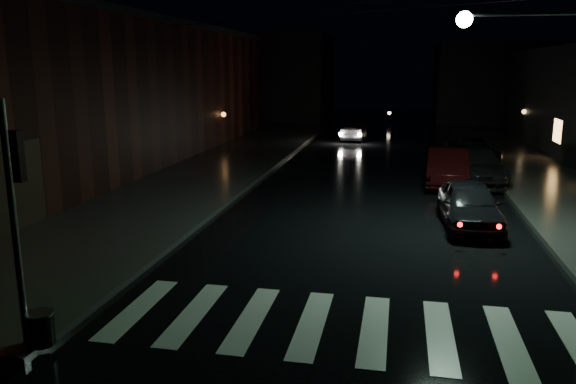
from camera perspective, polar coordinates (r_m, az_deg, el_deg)
The scene contains 13 objects.
ground at distance 11.26m, azimuth -10.48°, elevation -13.08°, with size 120.00×120.00×0.00m, color black.
sidewalk_left at distance 25.48m, azimuth -9.42°, elevation 1.60°, with size 6.00×44.00×0.15m, color #282826.
sidewalk_right at distance 24.64m, azimuth 25.32°, elevation 0.19°, with size 4.00×44.00×0.15m, color #282826.
building_left at distance 30.00m, azimuth -21.07°, elevation 9.17°, with size 10.00×36.00×7.00m, color black.
building_far_left at distance 56.15m, azimuth -3.16°, elevation 11.66°, with size 14.00×10.00×8.00m, color black.
building_far_right at distance 55.35m, azimuth 22.12°, elevation 10.25°, with size 14.00×10.00×7.00m, color black.
crosswalk at distance 11.05m, azimuth 5.58°, elevation -13.41°, with size 9.00×3.00×0.01m, color beige.
signal_pole_corner at distance 10.51m, azimuth -24.84°, elevation -6.91°, with size 0.68×0.61×4.20m.
parked_car_a at distance 18.12m, azimuth 17.94°, elevation -1.24°, with size 1.67×4.15×1.41m, color black.
parked_car_b at distance 24.37m, azimuth 15.91°, elevation 2.45°, with size 1.62×4.65×1.53m, color black.
parked_car_c at distance 25.29m, azimuth 18.42°, elevation 2.63°, with size 2.14×5.26×1.53m, color black.
parked_car_d at distance 30.24m, azimuth 18.20°, elevation 3.96°, with size 2.17×4.71×1.31m, color black.
oncoming_car at distance 38.61m, azimuth 6.72°, elevation 6.24°, with size 1.39×3.99×1.31m, color black.
Camera 1 is at (3.90, -9.40, 4.83)m, focal length 35.00 mm.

